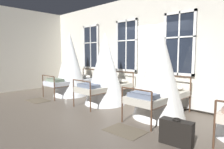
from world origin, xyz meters
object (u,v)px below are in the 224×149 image
(cot_third, at_px, (159,73))
(suitcase_dark, at_px, (176,132))
(cot_first, at_px, (70,65))
(cot_second, at_px, (105,70))

(cot_third, height_order, suitcase_dark, cot_third)
(cot_first, xyz_separation_m, suitcase_dark, (4.82, -1.16, -0.93))
(cot_second, height_order, suitcase_dark, cot_second)
(cot_first, distance_m, cot_second, 1.88)
(cot_first, xyz_separation_m, cot_third, (3.81, -0.01, -0.04))
(cot_first, relative_size, cot_second, 1.07)
(cot_second, relative_size, suitcase_dark, 3.89)
(cot_first, relative_size, suitcase_dark, 4.16)
(cot_second, bearing_deg, suitcase_dark, -110.67)
(cot_first, bearing_deg, suitcase_dark, -103.76)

